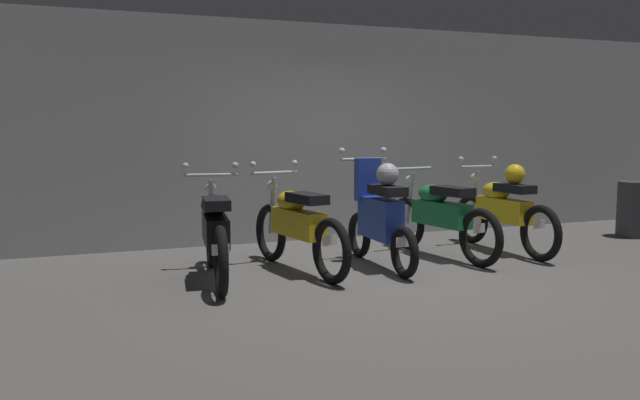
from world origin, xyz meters
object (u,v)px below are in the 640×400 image
motorbike_slot_0 (215,231)px  motorbike_slot_3 (440,216)px  motorbike_slot_1 (297,225)px  motorbike_slot_2 (379,215)px  trash_bin (634,209)px  motorbike_slot_4 (503,209)px

motorbike_slot_0 → motorbike_slot_3: motorbike_slot_0 is taller
motorbike_slot_1 → motorbike_slot_2: size_ratio=1.15×
motorbike_slot_0 → motorbike_slot_2: motorbike_slot_2 is taller
motorbike_slot_2 → trash_bin: size_ratio=2.18×
motorbike_slot_1 → motorbike_slot_0: bearing=-173.3°
motorbike_slot_2 → motorbike_slot_3: 0.93m
motorbike_slot_2 → trash_bin: bearing=6.7°
motorbike_slot_1 → motorbike_slot_3: size_ratio=1.00×
motorbike_slot_0 → trash_bin: motorbike_slot_0 is taller
motorbike_slot_2 → trash_bin: 4.22m
motorbike_slot_1 → motorbike_slot_2: 0.92m
motorbike_slot_3 → motorbike_slot_4: size_ratio=0.99×
motorbike_slot_2 → motorbike_slot_4: 1.82m
motorbike_slot_0 → motorbike_slot_2: size_ratio=1.16×
motorbike_slot_0 → trash_bin: bearing=4.7°
motorbike_slot_1 → motorbike_slot_4: (2.72, 0.14, 0.04)m
motorbike_slot_1 → motorbike_slot_3: (1.81, 0.12, -0.00)m
motorbike_slot_0 → motorbike_slot_3: (2.70, 0.22, -0.00)m
motorbike_slot_1 → trash_bin: size_ratio=2.50×
motorbike_slot_2 → motorbike_slot_3: motorbike_slot_2 is taller
motorbike_slot_3 → trash_bin: size_ratio=2.51×
motorbike_slot_0 → motorbike_slot_4: (3.61, 0.24, 0.04)m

